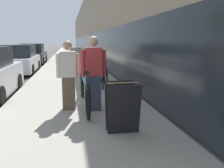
% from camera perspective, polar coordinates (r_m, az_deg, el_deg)
% --- Properties ---
extents(sidewalk_slab, '(3.65, 70.00, 0.14)m').
position_cam_1_polar(sidewalk_slab, '(25.87, -9.54, 5.96)').
color(sidewalk_slab, gray).
rests_on(sidewalk_slab, ground).
extents(storefront_facade, '(10.01, 70.00, 6.83)m').
position_cam_1_polar(storefront_facade, '(34.57, 1.91, 12.56)').
color(storefront_facade, gray).
rests_on(storefront_facade, ground).
extents(tandem_bicycle, '(0.52, 2.89, 0.96)m').
position_cam_1_polar(tandem_bicycle, '(6.16, -6.29, -1.46)').
color(tandem_bicycle, black).
rests_on(tandem_bicycle, sidewalk_slab).
extents(person_rider, '(0.58, 0.23, 1.71)m').
position_cam_1_polar(person_rider, '(5.74, -4.23, 2.33)').
color(person_rider, '#33384C').
rests_on(person_rider, sidewalk_slab).
extents(person_bystander, '(0.55, 0.21, 1.61)m').
position_cam_1_polar(person_bystander, '(5.91, -9.97, 1.92)').
color(person_bystander, brown).
rests_on(person_bystander, sidewalk_slab).
extents(bike_rack_hoop, '(0.05, 0.60, 0.84)m').
position_cam_1_polar(bike_rack_hoop, '(8.44, -2.36, 2.38)').
color(bike_rack_hoop, black).
rests_on(bike_rack_hoop, sidewalk_slab).
extents(cruiser_bike_nearest, '(0.52, 1.80, 0.91)m').
position_cam_1_polar(cruiser_bike_nearest, '(9.28, -1.97, 2.25)').
color(cruiser_bike_nearest, black).
rests_on(cruiser_bike_nearest, sidewalk_slab).
extents(cruiser_bike_middle, '(0.52, 1.71, 0.86)m').
position_cam_1_polar(cruiser_bike_middle, '(11.43, -3.78, 3.58)').
color(cruiser_bike_middle, black).
rests_on(cruiser_bike_middle, sidewalk_slab).
extents(sandwich_board_sign, '(0.56, 0.56, 0.90)m').
position_cam_1_polar(sandwich_board_sign, '(4.44, 2.37, -5.26)').
color(sandwich_board_sign, black).
rests_on(sandwich_board_sign, sidewalk_slab).
extents(vintage_roadster_curbside, '(1.81, 4.48, 1.55)m').
position_cam_1_polar(vintage_roadster_curbside, '(14.67, -20.35, 5.09)').
color(vintage_roadster_curbside, silver).
rests_on(vintage_roadster_curbside, ground).
extents(parked_sedan_far, '(1.86, 4.04, 1.55)m').
position_cam_1_polar(parked_sedan_far, '(20.16, -17.63, 6.37)').
color(parked_sedan_far, black).
rests_on(parked_sedan_far, ground).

